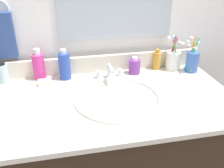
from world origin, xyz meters
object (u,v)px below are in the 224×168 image
(cup_blue_plastic, at_px, (192,61))
(cup_white_ceramic, at_px, (173,60))
(hand_towel, at_px, (3,36))
(faucet, at_px, (110,74))
(soap_bar, at_px, (45,83))
(bottle_gel_clear, at_px, (3,73))
(bottle_cream_purple, at_px, (135,66))
(bottle_shampoo_blue, at_px, (65,66))
(bottle_oil_amber, at_px, (157,60))
(bottle_soap_pink, at_px, (39,66))

(cup_blue_plastic, height_order, cup_white_ceramic, cup_blue_plastic)
(hand_towel, height_order, cup_blue_plastic, hand_towel)
(faucet, distance_m, soap_bar, 0.32)
(bottle_gel_clear, xyz_separation_m, cup_blue_plastic, (0.98, -0.07, 0.01))
(hand_towel, distance_m, bottle_gel_clear, 0.18)
(bottle_gel_clear, distance_m, cup_blue_plastic, 0.98)
(bottle_cream_purple, bearing_deg, hand_towel, 172.62)
(faucet, height_order, bottle_cream_purple, bottle_cream_purple)
(bottle_shampoo_blue, bearing_deg, cup_white_ceramic, 0.33)
(hand_towel, bearing_deg, soap_bar, -35.57)
(soap_bar, bearing_deg, cup_white_ceramic, 4.58)
(bottle_cream_purple, height_order, cup_blue_plastic, cup_blue_plastic)
(hand_towel, relative_size, bottle_oil_amber, 1.95)
(bottle_gel_clear, distance_m, bottle_cream_purple, 0.67)
(faucet, relative_size, soap_bar, 2.50)
(bottle_cream_purple, bearing_deg, bottle_shampoo_blue, 178.57)
(faucet, distance_m, bottle_cream_purple, 0.15)
(faucet, xyz_separation_m, bottle_shampoo_blue, (-0.22, 0.05, 0.04))
(bottle_shampoo_blue, bearing_deg, faucet, -14.05)
(hand_towel, relative_size, bottle_soap_pink, 1.37)
(bottle_cream_purple, bearing_deg, cup_blue_plastic, -6.60)
(bottle_cream_purple, bearing_deg, cup_white_ceramic, 3.22)
(hand_towel, relative_size, soap_bar, 3.44)
(hand_towel, xyz_separation_m, bottle_oil_amber, (0.78, -0.05, -0.17))
(cup_blue_plastic, bearing_deg, soap_bar, -179.50)
(bottle_gel_clear, bearing_deg, hand_towel, 66.09)
(faucet, height_order, bottle_shampoo_blue, bottle_shampoo_blue)
(bottle_soap_pink, xyz_separation_m, bottle_shampoo_blue, (0.13, -0.02, 0.00))
(hand_towel, distance_m, bottle_shampoo_blue, 0.32)
(bottle_shampoo_blue, distance_m, bottle_cream_purple, 0.37)
(hand_towel, height_order, bottle_shampoo_blue, hand_towel)
(bottle_cream_purple, xyz_separation_m, soap_bar, (-0.47, -0.04, -0.03))
(bottle_soap_pink, bearing_deg, hand_towel, 161.93)
(bottle_oil_amber, relative_size, cup_blue_plastic, 0.57)
(bottle_oil_amber, relative_size, bottle_soap_pink, 0.70)
(bottle_soap_pink, height_order, bottle_cream_purple, bottle_soap_pink)
(hand_towel, relative_size, faucet, 1.38)
(faucet, distance_m, bottle_shampoo_blue, 0.23)
(hand_towel, distance_m, bottle_cream_purple, 0.67)
(bottle_soap_pink, bearing_deg, bottle_cream_purple, -3.93)
(bottle_soap_pink, relative_size, bottle_gel_clear, 1.51)
(faucet, xyz_separation_m, bottle_oil_amber, (0.28, 0.08, 0.02))
(bottle_oil_amber, xyz_separation_m, cup_blue_plastic, (0.17, -0.07, 0.01))
(hand_towel, bearing_deg, bottle_soap_pink, -18.07)
(cup_white_ceramic, bearing_deg, bottle_oil_amber, 165.26)
(faucet, height_order, bottle_soap_pink, bottle_soap_pink)
(bottle_oil_amber, height_order, bottle_gel_clear, bottle_oil_amber)
(hand_towel, distance_m, soap_bar, 0.30)
(faucet, relative_size, bottle_cream_purple, 1.74)
(faucet, height_order, bottle_gel_clear, bottle_gel_clear)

